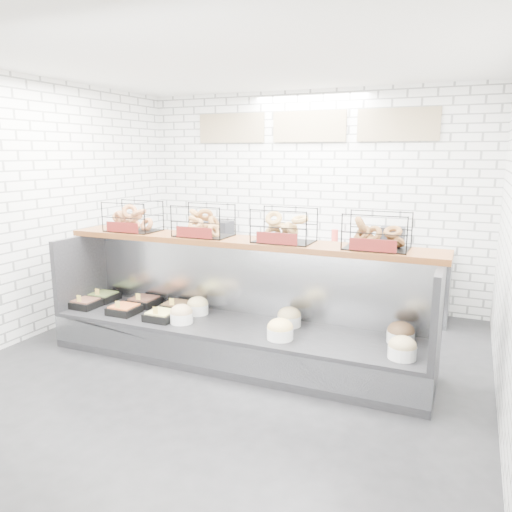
% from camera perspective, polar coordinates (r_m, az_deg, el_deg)
% --- Properties ---
extents(ground, '(5.50, 5.50, 0.00)m').
position_cam_1_polar(ground, '(5.12, -4.01, -13.02)').
color(ground, black).
rests_on(ground, ground).
extents(room_shell, '(5.02, 5.51, 3.01)m').
position_cam_1_polar(room_shell, '(5.19, -1.23, 10.80)').
color(room_shell, white).
rests_on(room_shell, ground).
extents(display_case, '(4.00, 0.90, 1.20)m').
position_cam_1_polar(display_case, '(5.28, -2.39, -8.37)').
color(display_case, black).
rests_on(display_case, ground).
extents(bagel_shelf, '(4.10, 0.50, 0.40)m').
position_cam_1_polar(bagel_shelf, '(5.17, -1.58, 3.21)').
color(bagel_shelf, '#512911').
rests_on(bagel_shelf, display_case).
extents(prep_counter, '(4.00, 0.60, 1.20)m').
position_cam_1_polar(prep_counter, '(7.10, 4.99, -1.96)').
color(prep_counter, '#93969B').
rests_on(prep_counter, ground).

